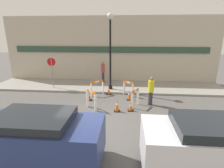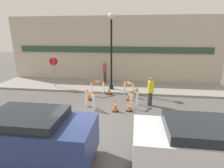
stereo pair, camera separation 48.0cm
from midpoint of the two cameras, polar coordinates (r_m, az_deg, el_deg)
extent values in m
plane|color=#565451|center=(8.36, -5.73, -13.45)|extent=(60.00, 60.00, 0.00)
cube|color=gray|center=(13.88, -0.07, -0.73)|extent=(18.00, 3.21, 0.14)
cube|color=#BCB29E|center=(15.00, 0.79, 11.01)|extent=(18.00, 0.12, 5.50)
cube|color=#2D4738|center=(14.89, 0.74, 11.16)|extent=(16.20, 0.10, 0.50)
cylinder|color=black|center=(12.99, 0.86, -1.06)|extent=(0.29, 0.29, 0.24)
cylinder|color=black|center=(12.50, 0.91, 9.20)|extent=(0.13, 0.13, 4.91)
sphere|color=silver|center=(12.45, 0.97, 21.29)|extent=(0.44, 0.44, 0.44)
cylinder|color=gray|center=(13.87, -17.34, 3.57)|extent=(0.06, 0.06, 2.24)
cylinder|color=red|center=(13.71, -17.64, 7.03)|extent=(0.59, 0.14, 0.60)
cube|color=white|center=(12.28, -1.69, -1.21)|extent=(0.13, 0.14, 0.88)
cube|color=white|center=(11.91, -5.49, -1.86)|extent=(0.13, 0.14, 0.88)
cube|color=orange|center=(11.94, -3.60, 0.83)|extent=(0.77, 0.60, 0.15)
cube|color=white|center=(11.94, -3.60, 0.83)|extent=(0.25, 0.20, 0.14)
cube|color=white|center=(10.22, -6.95, -4.87)|extent=(0.13, 0.14, 0.93)
cube|color=white|center=(9.65, -4.50, -6.12)|extent=(0.13, 0.14, 0.93)
cube|color=orange|center=(9.75, -5.85, -2.54)|extent=(0.61, 0.56, 0.15)
cube|color=white|center=(9.75, -5.85, -2.54)|extent=(0.20, 0.19, 0.14)
cube|color=white|center=(9.94, 7.56, -5.64)|extent=(0.14, 0.12, 0.89)
cube|color=white|center=(10.53, 9.54, -4.46)|extent=(0.14, 0.12, 0.89)
cube|color=orange|center=(10.06, 8.71, -2.27)|extent=(0.41, 0.68, 0.15)
cube|color=white|center=(10.06, 8.71, -2.27)|extent=(0.14, 0.22, 0.14)
cube|color=white|center=(11.66, 8.04, -2.37)|extent=(0.13, 0.14, 0.87)
cube|color=white|center=(12.15, 5.28, -1.50)|extent=(0.13, 0.14, 0.87)
cube|color=orange|center=(11.75, 6.71, 0.44)|extent=(0.64, 0.57, 0.15)
cube|color=white|center=(11.75, 6.71, 0.44)|extent=(0.21, 0.19, 0.14)
cube|color=black|center=(11.35, -6.24, -5.06)|extent=(0.30, 0.30, 0.04)
cone|color=orange|center=(11.24, -6.29, -3.53)|extent=(0.23, 0.22, 0.61)
cylinder|color=white|center=(11.23, -6.29, -3.38)|extent=(0.13, 0.13, 0.08)
cube|color=black|center=(9.81, 7.01, -8.63)|extent=(0.30, 0.30, 0.04)
cone|color=orange|center=(9.70, 7.06, -7.17)|extent=(0.23, 0.23, 0.50)
cylinder|color=white|center=(9.69, 7.07, -7.04)|extent=(0.13, 0.13, 0.07)
cube|color=black|center=(9.71, 2.52, -8.81)|extent=(0.30, 0.30, 0.04)
cone|color=orange|center=(9.56, 2.55, -6.82)|extent=(0.23, 0.23, 0.69)
cylinder|color=white|center=(9.54, 2.55, -6.63)|extent=(0.13, 0.13, 0.10)
cube|color=black|center=(12.25, 0.26, -3.32)|extent=(0.30, 0.30, 0.04)
cone|color=orange|center=(12.15, 0.26, -1.92)|extent=(0.22, 0.22, 0.59)
cylinder|color=white|center=(12.14, 0.26, -1.79)|extent=(0.13, 0.13, 0.08)
cube|color=black|center=(11.33, 6.77, -5.12)|extent=(0.30, 0.30, 0.04)
cone|color=orange|center=(11.22, 6.83, -3.58)|extent=(0.23, 0.22, 0.60)
cylinder|color=white|center=(11.21, 6.83, -3.44)|extent=(0.13, 0.13, 0.08)
cylinder|color=#33333D|center=(10.59, 13.55, -4.77)|extent=(0.28, 0.28, 0.82)
cylinder|color=yellow|center=(10.35, 13.83, -0.89)|extent=(0.39, 0.39, 0.68)
sphere|color=#8E6647|center=(10.23, 14.00, 1.51)|extent=(0.24, 0.24, 0.21)
cylinder|color=#33333D|center=(14.59, -1.39, 2.14)|extent=(0.24, 0.24, 0.86)
cylinder|color=#A33D3D|center=(14.41, -1.41, 5.18)|extent=(0.34, 0.34, 0.72)
sphere|color=tan|center=(14.33, -1.42, 7.00)|extent=(0.24, 0.24, 0.21)
cube|color=navy|center=(6.37, -23.34, -15.75)|extent=(4.22, 1.76, 1.20)
cube|color=#1E2328|center=(6.09, -23.98, -10.94)|extent=(2.32, 1.62, 0.54)
cylinder|color=black|center=(6.88, -8.92, -17.82)|extent=(0.60, 0.18, 0.60)
cylinder|color=black|center=(7.96, -27.98, -14.63)|extent=(0.60, 0.18, 0.60)
cube|color=silver|center=(6.02, 29.39, -18.57)|extent=(3.89, 1.69, 1.21)
cube|color=#1E2328|center=(5.71, 30.25, -13.52)|extent=(2.14, 1.56, 0.54)
cylinder|color=black|center=(6.71, 15.70, -19.29)|extent=(0.60, 0.18, 0.60)
camera|label=1|loc=(0.24, -88.77, 0.36)|focal=28.00mm
camera|label=2|loc=(0.24, 91.23, -0.36)|focal=28.00mm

